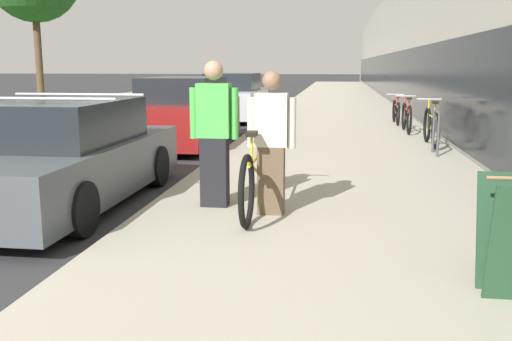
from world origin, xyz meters
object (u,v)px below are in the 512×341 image
tandem_bicycle (259,172)px  parked_sedan_far (233,99)px  person_bystander (214,134)px  vintage_roadster_curbside (184,114)px  cruiser_bike_middle (407,117)px  cruiser_bike_farthest (396,111)px  bike_rack_hoop (436,128)px  person_rider (271,143)px  parked_sedan_curbside (65,158)px  cruiser_bike_nearest (431,126)px

tandem_bicycle → parked_sedan_far: size_ratio=0.66×
person_bystander → vintage_roadster_curbside: person_bystander is taller
cruiser_bike_middle → parked_sedan_far: bearing=144.9°
cruiser_bike_farthest → vintage_roadster_curbside: size_ratio=0.39×
bike_rack_hoop → cruiser_bike_farthest: bearing=91.7°
person_rider → parked_sedan_curbside: 2.75m
tandem_bicycle → cruiser_bike_middle: (2.66, 8.19, -0.03)m
person_rider → parked_sedan_far: bearing=102.4°
person_bystander → vintage_roadster_curbside: bearing=108.7°
tandem_bicycle → person_bystander: person_bystander is taller
person_rider → tandem_bicycle: bearing=117.9°
bike_rack_hoop → parked_sedan_far: (-5.27, 7.35, 0.09)m
person_bystander → parked_sedan_far: bearing=99.4°
person_bystander → vintage_roadster_curbside: (-1.98, 5.87, -0.27)m
bike_rack_hoop → parked_sedan_far: 9.05m
bike_rack_hoop → tandem_bicycle: bearing=-122.0°
cruiser_bike_nearest → parked_sedan_curbside: size_ratio=0.43×
bike_rack_hoop → parked_sedan_far: bearing=125.7°
cruiser_bike_farthest → parked_sedan_curbside: parked_sedan_curbside is taller
parked_sedan_curbside → parked_sedan_far: 11.73m
bike_rack_hoop → person_bystander: bearing=-126.2°
person_rider → cruiser_bike_farthest: 10.95m
person_rider → cruiser_bike_middle: bearing=73.8°
person_rider → parked_sedan_far: person_rider is taller
tandem_bicycle → cruiser_bike_farthest: size_ratio=1.54×
cruiser_bike_farthest → bike_rack_hoop: bearing=-88.3°
person_bystander → cruiser_bike_farthest: bearing=73.2°
person_rider → person_bystander: size_ratio=0.93×
bike_rack_hoop → cruiser_bike_nearest: (0.11, 1.27, -0.11)m
cruiser_bike_nearest → parked_sedan_far: size_ratio=0.45×
cruiser_bike_nearest → parked_sedan_far: 8.12m
parked_sedan_curbside → parked_sedan_far: bearing=89.9°
parked_sedan_curbside → vintage_roadster_curbside: (-0.00, 5.71, 0.08)m
cruiser_bike_farthest → parked_sedan_curbside: bearing=-116.5°
tandem_bicycle → vintage_roadster_curbside: bearing=113.5°
parked_sedan_far → parked_sedan_curbside: bearing=-90.1°
bike_rack_hoop → parked_sedan_curbside: size_ratio=0.19×
parked_sedan_curbside → bike_rack_hoop: bearing=39.6°
tandem_bicycle → parked_sedan_curbside: size_ratio=0.63×
vintage_roadster_curbside → cruiser_bike_middle: bearing=24.9°
cruiser_bike_middle → parked_sedan_curbside: 9.62m
person_rider → person_bystander: person_bystander is taller
person_bystander → cruiser_bike_middle: size_ratio=0.95×
tandem_bicycle → vintage_roadster_curbside: 6.32m
tandem_bicycle → cruiser_bike_nearest: bearing=63.2°
person_rider → vintage_roadster_curbside: bearing=113.8°
person_rider → cruiser_bike_farthest: bearing=77.2°
cruiser_bike_farthest → parked_sedan_curbside: size_ratio=0.41×
person_bystander → cruiser_bike_middle: 8.87m
cruiser_bike_middle → parked_sedan_far: size_ratio=0.44×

